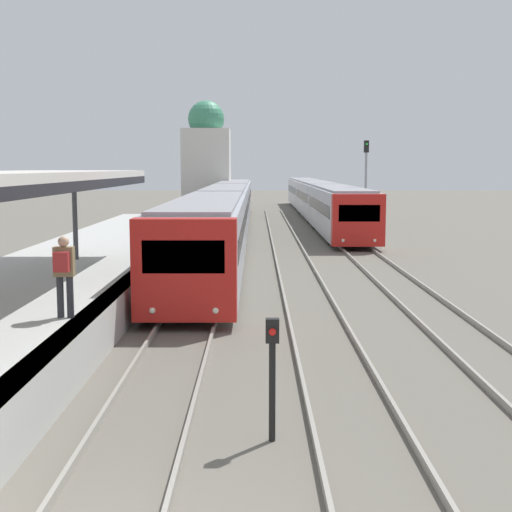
{
  "coord_description": "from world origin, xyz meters",
  "views": [
    {
      "loc": [
        1.77,
        -6.62,
        4.07
      ],
      "look_at": [
        1.68,
        13.58,
        1.55
      ],
      "focal_mm": 50.0,
      "sensor_mm": 36.0,
      "label": 1
    }
  ],
  "objects_px": {
    "train_near": "(229,209)",
    "signal_post_near": "(275,366)",
    "signal_mast_far": "(369,177)",
    "person_on_platform": "(67,270)",
    "train_far": "(320,198)"
  },
  "relations": [
    {
      "from": "signal_mast_far",
      "to": "train_far",
      "type": "bearing_deg",
      "value": 95.5
    },
    {
      "from": "train_far",
      "to": "signal_post_near",
      "type": "bearing_deg",
      "value": -95.66
    },
    {
      "from": "person_on_platform",
      "to": "signal_mast_far",
      "type": "relative_size",
      "value": 0.3
    },
    {
      "from": "train_near",
      "to": "signal_post_near",
      "type": "height_order",
      "value": "train_near"
    },
    {
      "from": "train_near",
      "to": "signal_post_near",
      "type": "relative_size",
      "value": 26.82
    },
    {
      "from": "train_near",
      "to": "signal_post_near",
      "type": "xyz_separation_m",
      "value": [
        2.01,
        -32.05,
        -0.48
      ]
    },
    {
      "from": "train_far",
      "to": "person_on_platform",
      "type": "bearing_deg",
      "value": -101.44
    },
    {
      "from": "signal_post_near",
      "to": "signal_mast_far",
      "type": "xyz_separation_m",
      "value": [
        6.22,
        31.88,
        2.34
      ]
    },
    {
      "from": "signal_post_near",
      "to": "train_far",
      "type": "bearing_deg",
      "value": 84.34
    },
    {
      "from": "train_near",
      "to": "signal_mast_far",
      "type": "xyz_separation_m",
      "value": [
        8.24,
        -0.16,
        1.86
      ]
    },
    {
      "from": "train_near",
      "to": "train_far",
      "type": "height_order",
      "value": "train_near"
    },
    {
      "from": "train_near",
      "to": "signal_mast_far",
      "type": "distance_m",
      "value": 8.45
    },
    {
      "from": "person_on_platform",
      "to": "signal_post_near",
      "type": "height_order",
      "value": "person_on_platform"
    },
    {
      "from": "person_on_platform",
      "to": "train_far",
      "type": "relative_size",
      "value": 0.04
    },
    {
      "from": "person_on_platform",
      "to": "train_near",
      "type": "bearing_deg",
      "value": 85.74
    }
  ]
}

